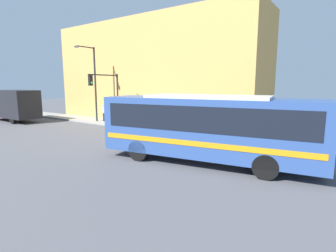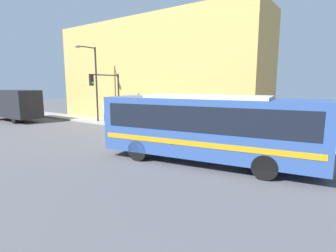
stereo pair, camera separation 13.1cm
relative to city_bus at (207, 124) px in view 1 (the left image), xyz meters
The scene contains 10 objects.
ground_plane 2.19m from the city_bus, 53.88° to the right, with size 120.00×120.00×0.00m, color #515156.
sidewalk 20.30m from the city_bus, 71.34° to the left, with size 2.70×70.00×0.16m.
building_facade 16.19m from the city_bus, 47.05° to the left, with size 6.00×22.94×10.18m.
city_bus is the anchor object (origin of this frame).
delivery_truck 23.08m from the city_bus, 85.53° to the left, with size 2.36×6.93×3.23m.
fire_hydrant 6.19m from the city_bus, 18.26° to the left, with size 0.24×0.33×0.69m.
traffic_light_pole 12.98m from the city_bus, 68.83° to the left, with size 3.28×0.35×4.60m.
parking_meter 8.97m from the city_bus, 50.17° to the left, with size 0.14×0.14×1.33m.
street_lamp 16.39m from the city_bus, 69.50° to the left, with size 2.34×0.28×7.19m.
pedestrian_near_corner 15.85m from the city_bus, 66.39° to the left, with size 0.34×0.34×1.72m.
Camera 1 is at (-11.93, -4.73, 3.85)m, focal length 28.00 mm.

